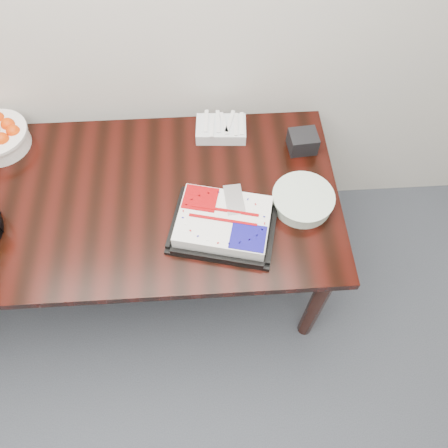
{
  "coord_description": "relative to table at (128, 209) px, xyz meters",
  "views": [
    {
      "loc": [
        0.36,
        0.94,
        2.25
      ],
      "look_at": [
        0.41,
        1.8,
        0.83
      ],
      "focal_mm": 35.0,
      "sensor_mm": 36.0,
      "label": 1
    }
  ],
  "objects": [
    {
      "name": "napkin_box",
      "position": [
        0.78,
        0.22,
        0.13
      ],
      "size": [
        0.13,
        0.11,
        0.09
      ],
      "primitive_type": "cube",
      "rotation": [
        0.0,
        0.0,
        0.08
      ],
      "color": "black",
      "rests_on": "table"
    },
    {
      "name": "fork_bag",
      "position": [
        0.43,
        0.33,
        0.12
      ],
      "size": [
        0.23,
        0.16,
        0.06
      ],
      "color": "silver",
      "rests_on": "table"
    },
    {
      "name": "cake_tray",
      "position": [
        0.41,
        -0.17,
        0.12
      ],
      "size": [
        0.47,
        0.41,
        0.08
      ],
      "color": "black",
      "rests_on": "table"
    },
    {
      "name": "table",
      "position": [
        0.0,
        0.0,
        0.0
      ],
      "size": [
        1.8,
        0.9,
        0.75
      ],
      "color": "black",
      "rests_on": "ground"
    },
    {
      "name": "plate_stack",
      "position": [
        0.74,
        -0.08,
        0.12
      ],
      "size": [
        0.25,
        0.25,
        0.06
      ],
      "color": "white",
      "rests_on": "table"
    }
  ]
}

